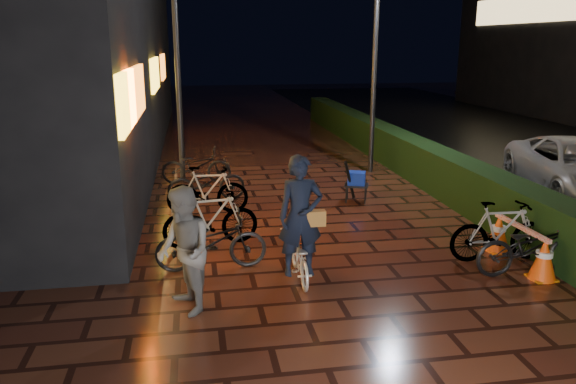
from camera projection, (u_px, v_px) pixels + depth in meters
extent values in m
plane|color=#381911|center=(365.00, 281.00, 8.44)|extent=(80.00, 80.00, 0.00)
cube|color=black|center=(393.00, 147.00, 16.47)|extent=(0.70, 20.00, 1.00)
imported|color=#5D5D5F|center=(184.00, 251.00, 7.28)|extent=(0.88, 0.99, 1.70)
cube|color=yellow|center=(127.00, 101.00, 8.64)|extent=(0.08, 2.00, 0.90)
cube|color=orange|center=(136.00, 92.00, 10.07)|extent=(0.08, 3.00, 0.90)
cube|color=yellow|center=(155.00, 74.00, 15.78)|extent=(0.08, 2.80, 0.90)
cube|color=orange|center=(163.00, 67.00, 20.54)|extent=(0.08, 2.20, 0.90)
cube|color=#FFD88C|center=(529.00, 9.00, 26.47)|extent=(0.06, 10.00, 1.30)
cylinder|color=black|center=(374.00, 81.00, 14.89)|extent=(0.16, 0.16, 4.95)
cylinder|color=black|center=(178.00, 79.00, 14.13)|extent=(0.18, 0.18, 5.17)
imported|color=silver|center=(299.00, 257.00, 8.43)|extent=(0.49, 1.35, 0.71)
imported|color=black|center=(300.00, 216.00, 8.16)|extent=(0.66, 0.44, 1.80)
cube|color=#9A652A|center=(315.00, 218.00, 8.18)|extent=(0.32, 0.14, 0.23)
cone|color=#FE4D0D|center=(544.00, 258.00, 8.44)|extent=(0.41, 0.41, 0.66)
cone|color=#D8460B|center=(498.00, 232.00, 9.59)|extent=(0.41, 0.41, 0.66)
cube|color=orange|center=(541.00, 278.00, 8.52)|extent=(0.37, 0.37, 0.03)
cube|color=orange|center=(497.00, 250.00, 9.67)|extent=(0.37, 0.37, 0.03)
cube|color=red|center=(522.00, 227.00, 8.94)|extent=(0.12, 1.41, 0.07)
cube|color=black|center=(356.00, 185.00, 12.54)|extent=(0.64, 0.59, 0.04)
cylinder|color=black|center=(346.00, 195.00, 12.47)|extent=(0.04, 0.04, 0.36)
cylinder|color=black|center=(365.00, 196.00, 12.39)|extent=(0.04, 0.04, 0.36)
cylinder|color=black|center=(348.00, 191.00, 12.79)|extent=(0.04, 0.04, 0.36)
cylinder|color=black|center=(366.00, 192.00, 12.72)|extent=(0.04, 0.04, 0.36)
cube|color=#0C26A8|center=(357.00, 178.00, 12.50)|extent=(0.47, 0.44, 0.28)
cylinder|color=black|center=(350.00, 180.00, 12.40)|extent=(0.36, 0.29, 0.92)
imported|color=black|center=(211.00, 218.00, 9.78)|extent=(1.74, 0.73, 1.01)
imported|color=black|center=(206.00, 182.00, 12.53)|extent=(1.80, 0.83, 0.91)
imported|color=black|center=(211.00, 242.00, 8.77)|extent=(1.75, 0.65, 0.91)
imported|color=black|center=(207.00, 190.00, 11.62)|extent=(1.70, 0.53, 1.01)
imported|color=black|center=(196.00, 166.00, 14.14)|extent=(1.79, 0.78, 0.91)
imported|color=black|center=(531.00, 247.00, 8.55)|extent=(1.76, 0.68, 0.91)
imported|color=black|center=(500.00, 231.00, 9.10)|extent=(1.71, 0.56, 1.01)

